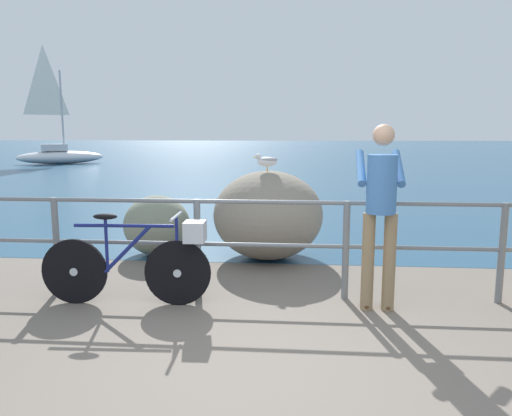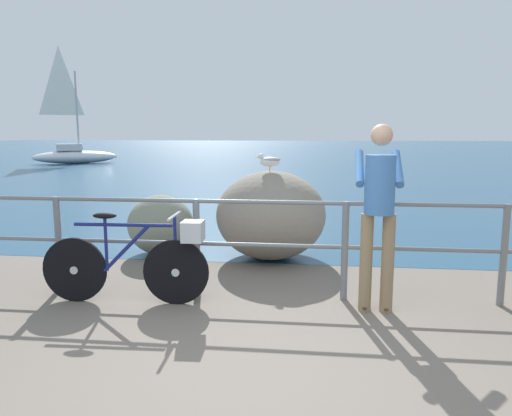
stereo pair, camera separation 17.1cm
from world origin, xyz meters
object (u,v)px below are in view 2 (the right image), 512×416
(person_at_railing, at_px, (379,209))
(breakwater_boulder_main, at_px, (271,215))
(breakwater_boulder_left, at_px, (161,225))
(sailboat, at_px, (74,150))
(seagull, at_px, (270,161))
(bicycle, at_px, (139,258))

(person_at_railing, bearing_deg, breakwater_boulder_main, 35.81)
(breakwater_boulder_left, bearing_deg, sailboat, 120.03)
(seagull, bearing_deg, person_at_railing, 113.18)
(bicycle, height_order, person_at_railing, person_at_railing)
(bicycle, height_order, sailboat, sailboat)
(seagull, bearing_deg, breakwater_boulder_left, -15.75)
(breakwater_boulder_left, relative_size, sailboat, 0.15)
(person_at_railing, bearing_deg, bicycle, 95.05)
(bicycle, xyz_separation_m, sailboat, (-11.17, 20.58, 0.24))
(breakwater_boulder_main, bearing_deg, breakwater_boulder_left, 177.89)
(bicycle, relative_size, breakwater_boulder_main, 1.10)
(breakwater_boulder_left, height_order, seagull, seagull)
(seagull, bearing_deg, breakwater_boulder_main, -110.24)
(person_at_railing, height_order, breakwater_boulder_left, person_at_railing)
(bicycle, bearing_deg, breakwater_boulder_main, 56.74)
(sailboat, bearing_deg, seagull, -87.70)
(breakwater_boulder_main, height_order, breakwater_boulder_left, breakwater_boulder_main)
(person_at_railing, xyz_separation_m, breakwater_boulder_left, (-2.73, 1.90, -0.57))
(seagull, bearing_deg, bicycle, 47.44)
(bicycle, xyz_separation_m, breakwater_boulder_left, (-0.41, 1.97, -0.05))
(bicycle, distance_m, seagull, 2.33)
(person_at_railing, distance_m, sailboat, 24.56)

